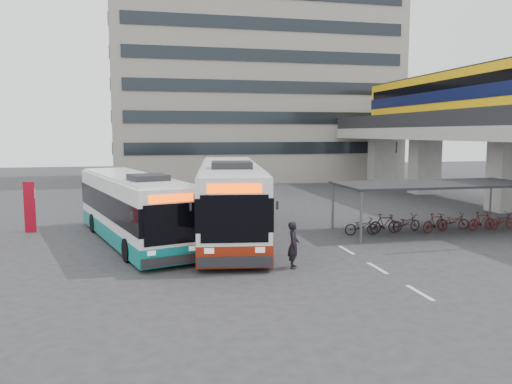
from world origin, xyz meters
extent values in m
plane|color=#28282B|center=(0.00, 0.00, 0.00)|extent=(120.00, 120.00, 0.00)
cube|color=gray|center=(17.00, 8.00, 2.30)|extent=(2.20, 1.60, 4.60)
cube|color=gray|center=(17.00, 18.00, 2.30)|extent=(2.20, 1.60, 4.60)
cube|color=gray|center=(17.00, 26.00, 2.30)|extent=(2.20, 1.60, 4.60)
cube|color=gray|center=(17.00, 12.00, 5.05)|extent=(8.00, 32.00, 0.90)
cube|color=black|center=(13.25, 12.00, 6.05)|extent=(0.35, 32.00, 1.10)
cube|color=#EDB00D|center=(17.00, 15.44, 7.60)|extent=(2.90, 20.00, 3.90)
cube|color=#090F34|center=(17.00, 15.44, 7.80)|extent=(2.98, 20.02, 0.90)
cube|color=black|center=(17.00, 15.44, 8.60)|extent=(2.96, 19.20, 0.70)
cube|color=black|center=(17.00, 15.44, 9.55)|extent=(2.70, 19.60, 0.25)
cylinder|color=#595B60|center=(3.70, 4.80, 1.20)|extent=(0.12, 0.12, 2.40)
cylinder|color=#595B60|center=(13.30, 4.80, 1.20)|extent=(0.12, 0.12, 2.40)
cylinder|color=#595B60|center=(3.70, 1.20, 1.20)|extent=(0.12, 0.12, 2.40)
cube|color=black|center=(8.50, 3.00, 2.48)|extent=(10.00, 4.00, 0.12)
imported|color=black|center=(4.50, 3.00, 0.45)|extent=(1.71, 0.60, 0.90)
imported|color=black|center=(5.83, 3.00, 0.50)|extent=(1.66, 0.47, 1.00)
imported|color=black|center=(7.17, 3.00, 0.45)|extent=(1.71, 0.60, 0.90)
imported|color=black|center=(8.50, 3.00, 0.50)|extent=(1.66, 0.47, 1.00)
imported|color=#350C0F|center=(9.83, 3.00, 0.45)|extent=(1.71, 0.60, 0.90)
imported|color=#3F0C0F|center=(11.17, 3.00, 0.50)|extent=(1.66, 0.47, 1.00)
imported|color=#490C0F|center=(12.50, 3.00, 0.45)|extent=(1.71, 0.60, 0.90)
cube|color=gray|center=(6.00, 36.00, 12.50)|extent=(30.00, 15.00, 25.00)
cube|color=beige|center=(2.50, -6.00, 0.01)|extent=(0.15, 1.60, 0.01)
cube|color=beige|center=(2.50, -3.00, 0.01)|extent=(0.15, 1.60, 0.01)
cube|color=beige|center=(2.50, 0.00, 0.01)|extent=(0.15, 1.60, 0.01)
cube|color=white|center=(-2.00, 3.93, 2.00)|extent=(4.59, 13.39, 3.01)
cube|color=maroon|center=(-2.00, 3.93, 0.60)|extent=(4.64, 13.44, 0.82)
cube|color=black|center=(-2.00, 3.93, 2.13)|extent=(4.65, 13.42, 1.26)
cube|color=#F53C00|center=(-2.91, -2.57, 3.12)|extent=(1.95, 0.35, 0.33)
cube|color=black|center=(-2.45, 0.68, 3.74)|extent=(1.90, 1.97, 0.31)
cylinder|color=black|center=(-3.88, -0.05, 0.55)|extent=(0.48, 1.13, 1.09)
cylinder|color=black|center=(-0.18, 7.39, 0.55)|extent=(0.48, 1.13, 1.09)
cube|color=white|center=(-6.70, 3.83, 1.73)|extent=(5.52, 11.62, 2.61)
cube|color=#0C6D6B|center=(-6.70, 3.83, 0.52)|extent=(5.57, 11.67, 0.71)
cube|color=black|center=(-6.70, 3.83, 1.85)|extent=(5.58, 11.65, 1.09)
cube|color=#F53C00|center=(-5.10, -1.64, 2.71)|extent=(1.65, 0.55, 0.28)
cube|color=black|center=(-5.90, 1.09, 3.25)|extent=(1.82, 1.87, 0.27)
cylinder|color=black|center=(-6.76, 0.01, 0.47)|extent=(0.54, 0.99, 0.95)
cylinder|color=black|center=(-6.50, 7.20, 0.47)|extent=(0.54, 0.99, 0.95)
imported|color=black|center=(-0.60, -2.26, 0.89)|extent=(0.62, 0.75, 1.77)
cube|color=#A2091C|center=(-11.86, 7.21, 1.32)|extent=(0.53, 0.19, 2.63)
cube|color=white|center=(-11.86, 7.21, 2.00)|extent=(0.57, 0.07, 0.53)
camera|label=1|loc=(-5.95, -19.98, 5.09)|focal=35.00mm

